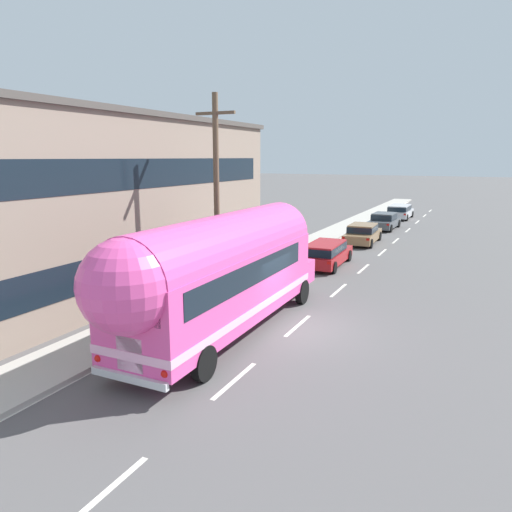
{
  "coord_description": "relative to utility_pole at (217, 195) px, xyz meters",
  "views": [
    {
      "loc": [
        5.76,
        -14.98,
        5.95
      ],
      "look_at": [
        -1.87,
        0.72,
        2.33
      ],
      "focal_mm": 33.43,
      "sensor_mm": 36.0,
      "label": 1
    }
  ],
  "objects": [
    {
      "name": "ground_plane",
      "position": [
        4.45,
        -2.26,
        -4.42
      ],
      "size": [
        300.0,
        300.0,
        0.0
      ],
      "primitive_type": "plane",
      "color": "#565454"
    },
    {
      "name": "lane_markings",
      "position": [
        1.71,
        10.14,
        -4.42
      ],
      "size": [
        4.03,
        80.0,
        0.01
      ],
      "color": "silver",
      "rests_on": "ground"
    },
    {
      "name": "sidewalk_slab",
      "position": [
        -0.63,
        7.74,
        -4.35
      ],
      "size": [
        2.36,
        90.0,
        0.15
      ],
      "primitive_type": "cube",
      "color": "#ADA89E",
      "rests_on": "ground"
    },
    {
      "name": "roadside_building",
      "position": [
        -8.76,
        -0.9,
        -0.5
      ],
      "size": [
        12.92,
        20.95,
        7.84
      ],
      "color": "gray",
      "rests_on": "ground"
    },
    {
      "name": "utility_pole",
      "position": [
        0.0,
        0.0,
        0.0
      ],
      "size": [
        1.8,
        0.24,
        8.5
      ],
      "color": "brown",
      "rests_on": "ground"
    },
    {
      "name": "painted_bus",
      "position": [
        2.51,
        -4.18,
        -2.12
      ],
      "size": [
        2.67,
        12.26,
        4.12
      ],
      "color": "#EA4C9E",
      "rests_on": "ground"
    },
    {
      "name": "car_lead",
      "position": [
        2.42,
        7.66,
        -3.63
      ],
      "size": [
        2.03,
        4.83,
        1.37
      ],
      "color": "#A5191E",
      "rests_on": "ground"
    },
    {
      "name": "car_second",
      "position": [
        2.52,
        15.75,
        -3.68
      ],
      "size": [
        2.13,
        4.87,
        1.37
      ],
      "color": "olive",
      "rests_on": "ground"
    },
    {
      "name": "car_third",
      "position": [
        2.51,
        23.35,
        -3.68
      ],
      "size": [
        2.08,
        4.75,
        1.37
      ],
      "color": "#474C51",
      "rests_on": "ground"
    },
    {
      "name": "car_fourth",
      "position": [
        2.54,
        30.95,
        -3.63
      ],
      "size": [
        2.04,
        4.75,
        1.37
      ],
      "color": "silver",
      "rests_on": "ground"
    }
  ]
}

